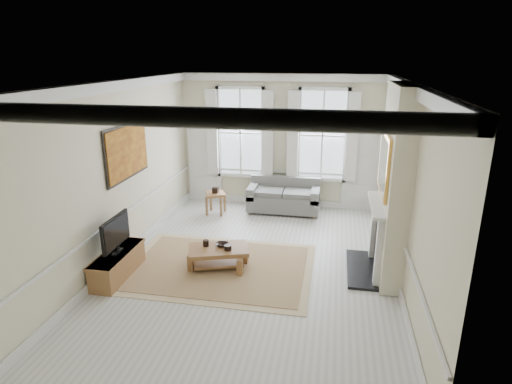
% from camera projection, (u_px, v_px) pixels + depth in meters
% --- Properties ---
extents(floor, '(7.20, 7.20, 0.00)m').
position_uv_depth(floor, '(255.00, 266.00, 8.13)').
color(floor, '#B7B5AD').
rests_on(floor, ground).
extents(ceiling, '(7.20, 7.20, 0.00)m').
position_uv_depth(ceiling, '(255.00, 82.00, 7.09)').
color(ceiling, white).
rests_on(ceiling, back_wall).
extents(back_wall, '(5.20, 0.00, 5.20)m').
position_uv_depth(back_wall, '(281.00, 142.00, 10.98)').
color(back_wall, beige).
rests_on(back_wall, floor).
extents(left_wall, '(0.00, 7.20, 7.20)m').
position_uv_depth(left_wall, '(120.00, 173.00, 8.07)').
color(left_wall, beige).
rests_on(left_wall, floor).
extents(right_wall, '(0.00, 7.20, 7.20)m').
position_uv_depth(right_wall, '(407.00, 188.00, 7.15)').
color(right_wall, beige).
rests_on(right_wall, floor).
extents(window_left, '(1.26, 0.20, 2.20)m').
position_uv_depth(window_left, '(241.00, 133.00, 11.06)').
color(window_left, '#B2BCC6').
rests_on(window_left, back_wall).
extents(window_right, '(1.26, 0.20, 2.20)m').
position_uv_depth(window_right, '(322.00, 136.00, 10.69)').
color(window_right, '#B2BCC6').
rests_on(window_right, back_wall).
extents(door_left, '(0.90, 0.08, 2.30)m').
position_uv_depth(door_left, '(205.00, 159.00, 11.47)').
color(door_left, silver).
rests_on(door_left, floor).
extents(door_right, '(0.90, 0.08, 2.30)m').
position_uv_depth(door_right, '(361.00, 166.00, 10.75)').
color(door_right, silver).
rests_on(door_right, floor).
extents(painting, '(0.05, 1.66, 1.06)m').
position_uv_depth(painting, '(127.00, 151.00, 8.24)').
color(painting, orange).
rests_on(painting, left_wall).
extents(chimney_breast, '(0.35, 1.70, 3.38)m').
position_uv_depth(chimney_breast, '(395.00, 184.00, 7.37)').
color(chimney_breast, beige).
rests_on(chimney_breast, floor).
extents(hearth, '(0.55, 1.50, 0.05)m').
position_uv_depth(hearth, '(362.00, 269.00, 7.96)').
color(hearth, black).
rests_on(hearth, floor).
extents(fireplace, '(0.21, 1.45, 1.33)m').
position_uv_depth(fireplace, '(376.00, 235.00, 7.71)').
color(fireplace, silver).
rests_on(fireplace, floor).
extents(mirror, '(0.06, 1.26, 1.06)m').
position_uv_depth(mirror, '(384.00, 164.00, 7.30)').
color(mirror, gold).
rests_on(mirror, chimney_breast).
extents(sofa, '(1.79, 0.87, 0.85)m').
position_uv_depth(sofa, '(284.00, 197.00, 10.90)').
color(sofa, '#595956').
rests_on(sofa, floor).
extents(side_table, '(0.59, 0.59, 0.54)m').
position_uv_depth(side_table, '(216.00, 197.00, 10.69)').
color(side_table, brown).
rests_on(side_table, floor).
extents(rug, '(3.50, 2.60, 0.02)m').
position_uv_depth(rug, '(219.00, 267.00, 8.06)').
color(rug, '#A07E53').
rests_on(rug, floor).
extents(coffee_table, '(1.23, 0.95, 0.41)m').
position_uv_depth(coffee_table, '(218.00, 252.00, 7.96)').
color(coffee_table, brown).
rests_on(coffee_table, rug).
extents(ceramic_pot_a, '(0.11, 0.11, 0.11)m').
position_uv_depth(ceramic_pot_a, '(206.00, 243.00, 8.01)').
color(ceramic_pot_a, black).
rests_on(ceramic_pot_a, coffee_table).
extents(ceramic_pot_b, '(0.14, 0.14, 0.10)m').
position_uv_depth(ceramic_pot_b, '(228.00, 248.00, 7.84)').
color(ceramic_pot_b, black).
rests_on(ceramic_pot_b, coffee_table).
extents(bowl, '(0.26, 0.26, 0.06)m').
position_uv_depth(bowl, '(222.00, 245.00, 8.01)').
color(bowl, black).
rests_on(bowl, coffee_table).
extents(tv_stand, '(0.43, 1.33, 0.47)m').
position_uv_depth(tv_stand, '(118.00, 265.00, 7.67)').
color(tv_stand, brown).
rests_on(tv_stand, floor).
extents(tv, '(0.08, 0.90, 0.68)m').
position_uv_depth(tv, '(116.00, 232.00, 7.47)').
color(tv, black).
rests_on(tv, tv_stand).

